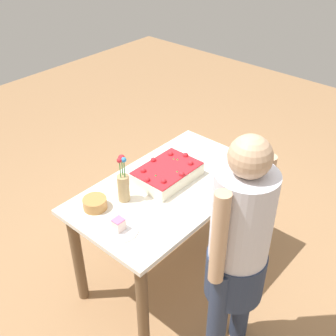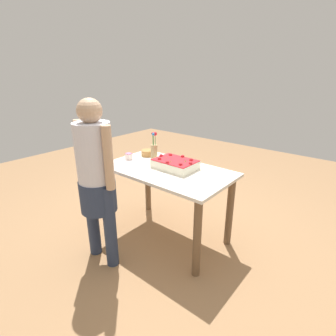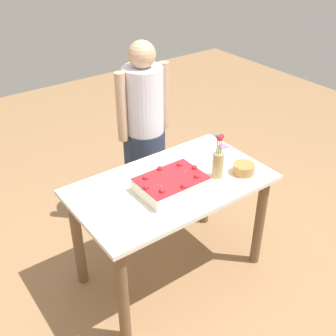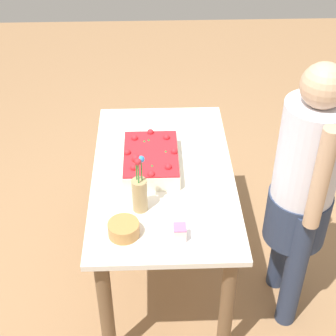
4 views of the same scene
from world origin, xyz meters
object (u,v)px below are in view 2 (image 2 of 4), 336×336
Objects in this scene: person_standing at (96,175)px; cake_knife at (202,183)px; sheet_cake at (175,164)px; serving_plate_with_slice at (129,159)px; fruit_bowl at (148,153)px; flower_vase at (154,150)px.

cake_knife is at bearing -49.58° from person_standing.
sheet_cake is 0.78m from person_standing.
serving_plate_with_slice is at bearing 64.56° from cake_knife.
cake_knife is (-0.94, 0.02, -0.02)m from serving_plate_with_slice.
fruit_bowl is at bearing 49.24° from cake_knife.
flower_vase reaches higher than sheet_cake.
cake_knife is 1.32× the size of fruit_bowl.
fruit_bowl is at bearing -14.21° from sheet_cake.
flower_vase is at bearing 3.58° from person_standing.
sheet_cake reaches higher than fruit_bowl.
serving_plate_with_slice is at bearing 80.52° from fruit_bowl.
person_standing reaches higher than sheet_cake.
person_standing is at bearing 68.74° from sheet_cake.
fruit_bowl is at bearing -99.48° from serving_plate_with_slice.
sheet_cake is 0.52m from fruit_bowl.
flower_vase is (-0.21, -0.18, 0.09)m from serving_plate_with_slice.
person_standing is (-0.05, 0.78, -0.03)m from flower_vase.
serving_plate_with_slice is 1.53× the size of fruit_bowl.
person_standing is (0.69, 0.58, 0.08)m from cake_knife.
serving_plate_with_slice reaches higher than cake_knife.
serving_plate_with_slice is (0.54, 0.12, -0.03)m from sheet_cake.
person_standing is at bearing 93.58° from flower_vase.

